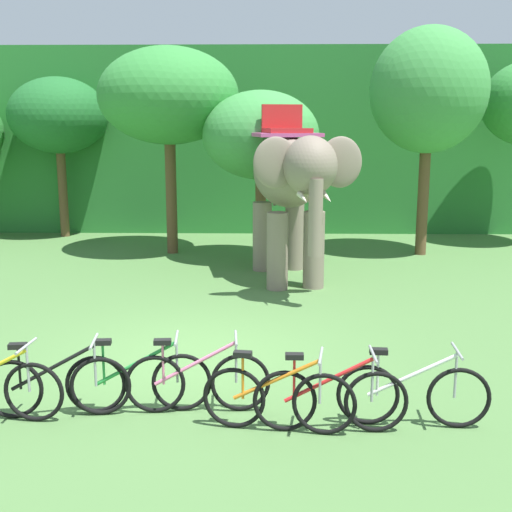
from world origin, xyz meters
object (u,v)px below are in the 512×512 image
(bike_white, at_px, (413,394))
(bike_orange, at_px, (278,398))
(bike_pink, at_px, (197,381))
(bike_red, at_px, (330,399))
(tree_center, at_px, (58,116))
(bike_green, at_px, (138,381))
(tree_left, at_px, (429,91))
(bike_black, at_px, (56,385))
(tree_right, at_px, (261,136))
(tree_center_left, at_px, (169,97))
(elephant, at_px, (291,180))

(bike_white, bearing_deg, bike_orange, -174.27)
(bike_pink, xyz_separation_m, bike_red, (1.51, -0.47, 0.00))
(tree_center, xyz_separation_m, bike_green, (4.72, -12.21, -3.21))
(bike_white, bearing_deg, bike_red, -170.81)
(tree_left, xyz_separation_m, bike_black, (-6.44, -9.75, -3.78))
(bike_pink, bearing_deg, tree_right, 85.94)
(bike_green, bearing_deg, bike_white, -5.50)
(bike_pink, height_order, bike_orange, same)
(tree_right, distance_m, bike_green, 9.27)
(tree_center_left, height_order, bike_black, tree_center_left)
(bike_green, xyz_separation_m, bike_white, (3.14, -0.30, 0.00))
(elephant, bearing_deg, tree_center, 139.46)
(tree_left, bearing_deg, bike_white, -103.47)
(tree_center, bearing_deg, bike_black, -72.94)
(elephant, distance_m, bike_pink, 6.84)
(bike_green, distance_m, bike_red, 2.25)
(bike_black, bearing_deg, bike_pink, 5.67)
(bike_orange, bearing_deg, elephant, 87.21)
(tree_left, height_order, bike_red, tree_left)
(bike_black, height_order, bike_red, same)
(tree_right, xyz_separation_m, bike_pink, (-0.62, -8.76, -2.69))
(tree_center, relative_size, bike_white, 2.77)
(tree_left, bearing_deg, bike_black, -123.45)
(tree_center, relative_size, bike_orange, 2.78)
(bike_orange, relative_size, bike_red, 0.99)
(bike_white, bearing_deg, tree_left, 76.53)
(elephant, distance_m, bike_orange, 7.18)
(tree_center, height_order, bike_black, tree_center)
(tree_left, distance_m, bike_white, 10.86)
(tree_left, xyz_separation_m, bike_pink, (-4.82, -9.58, -3.78))
(tree_right, bearing_deg, bike_pink, -94.06)
(bike_green, bearing_deg, bike_orange, -15.50)
(elephant, relative_size, bike_red, 2.48)
(bike_pink, height_order, bike_white, same)
(bike_red, bearing_deg, bike_black, 174.35)
(bike_pink, bearing_deg, bike_black, -174.33)
(bike_orange, height_order, bike_red, same)
(tree_left, height_order, bike_pink, tree_left)
(tree_left, relative_size, bike_pink, 3.37)
(tree_center_left, distance_m, bike_pink, 10.47)
(bike_green, distance_m, bike_orange, 1.70)
(elephant, height_order, bike_white, elephant)
(tree_center, height_order, tree_right, tree_center)
(bike_orange, bearing_deg, bike_green, 164.50)
(bike_black, relative_size, bike_pink, 1.00)
(bike_green, relative_size, bike_pink, 1.00)
(tree_left, height_order, bike_black, tree_left)
(tree_center_left, height_order, elephant, tree_center_left)
(tree_center_left, height_order, bike_red, tree_center_left)
(bike_orange, bearing_deg, tree_center_left, 104.80)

